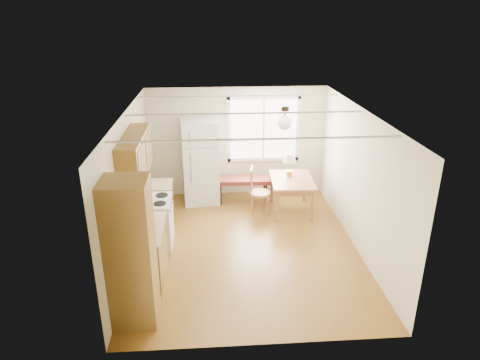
{
  "coord_description": "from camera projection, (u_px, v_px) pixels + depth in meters",
  "views": [
    {
      "loc": [
        -0.61,
        -6.84,
        4.06
      ],
      "look_at": [
        -0.08,
        0.42,
        1.15
      ],
      "focal_mm": 32.0,
      "sensor_mm": 36.0,
      "label": 1
    }
  ],
  "objects": [
    {
      "name": "room_shell",
      "position": [
        246.0,
        183.0,
        7.42
      ],
      "size": [
        4.6,
        5.6,
        2.62
      ],
      "color": "brown",
      "rests_on": "ground"
    },
    {
      "name": "coffee_maker",
      "position": [
        140.0,
        220.0,
        6.61
      ],
      "size": [
        0.22,
        0.26,
        0.35
      ],
      "rotation": [
        0.0,
        0.0,
        -0.23
      ],
      "color": "black",
      "rests_on": "kitchen_run"
    },
    {
      "name": "kitchen_run",
      "position": [
        143.0,
        225.0,
        6.87
      ],
      "size": [
        0.65,
        3.4,
        2.2
      ],
      "color": "brown",
      "rests_on": "ground"
    },
    {
      "name": "chair",
      "position": [
        256.0,
        187.0,
        9.0
      ],
      "size": [
        0.46,
        0.46,
        1.0
      ],
      "rotation": [
        0.0,
        0.0,
        -0.18
      ],
      "color": "#965C3A",
      "rests_on": "ground"
    },
    {
      "name": "window_unit",
      "position": [
        264.0,
        129.0,
        9.64
      ],
      "size": [
        1.64,
        0.05,
        1.51
      ],
      "color": "white",
      "rests_on": "room_shell"
    },
    {
      "name": "refrigerator",
      "position": [
        200.0,
        162.0,
        9.44
      ],
      "size": [
        0.84,
        0.84,
        1.87
      ],
      "rotation": [
        0.0,
        0.0,
        0.1
      ],
      "color": "silver",
      "rests_on": "ground"
    },
    {
      "name": "bench",
      "position": [
        243.0,
        181.0,
        9.56
      ],
      "size": [
        1.22,
        0.49,
        0.56
      ],
      "rotation": [
        0.0,
        0.0,
        -0.04
      ],
      "color": "#5D1A16",
      "rests_on": "ground"
    },
    {
      "name": "dining_table",
      "position": [
        292.0,
        184.0,
        9.05
      ],
      "size": [
        0.93,
        1.21,
        0.73
      ],
      "rotation": [
        0.0,
        0.0,
        -0.05
      ],
      "color": "#965C3A",
      "rests_on": "ground"
    },
    {
      "name": "kettle",
      "position": [
        137.0,
        224.0,
        6.54
      ],
      "size": [
        0.13,
        0.13,
        0.25
      ],
      "color": "#B8130D",
      "rests_on": "kitchen_run"
    },
    {
      "name": "pendant_light",
      "position": [
        285.0,
        122.0,
        7.47
      ],
      "size": [
        0.26,
        0.26,
        0.4
      ],
      "color": "black",
      "rests_on": "room_shell"
    },
    {
      "name": "table_lamp",
      "position": [
        290.0,
        160.0,
        9.09
      ],
      "size": [
        0.28,
        0.28,
        0.49
      ],
      "rotation": [
        0.0,
        0.0,
        0.32
      ],
      "color": "#C3833E",
      "rests_on": "dining_table"
    }
  ]
}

